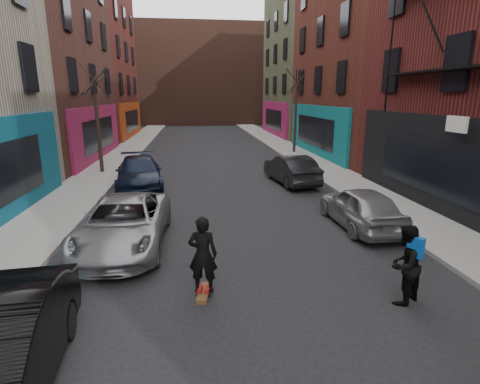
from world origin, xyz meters
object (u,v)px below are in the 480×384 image
object	(u,v)px
parked_right_far	(360,207)
parked_left_far	(124,223)
tree_left_far	(97,111)
pedestrian	(405,264)
tree_right_far	(296,105)
skateboarder	(203,255)
skateboard	(204,293)
parked_left_end	(139,173)
parked_right_end	(291,169)

from	to	relation	value
parked_right_far	parked_left_far	bearing A→B (deg)	4.57
tree_left_far	pedestrian	distance (m)	17.27
tree_left_far	tree_right_far	size ratio (longest dim) A/B	0.96
tree_left_far	skateboarder	distance (m)	14.75
parked_left_far	skateboard	world-z (taller)	parked_left_far
parked_left_end	parked_right_end	xyz separation A→B (m)	(7.19, 0.16, -0.02)
parked_left_end	pedestrian	bearing A→B (deg)	-65.87
tree_left_far	parked_right_end	bearing A→B (deg)	-19.65
parked_left_far	skateboarder	world-z (taller)	skateboarder
skateboarder	parked_right_end	bearing A→B (deg)	-104.33
tree_left_far	tree_right_far	distance (m)	13.78
tree_right_far	parked_right_far	distance (m)	16.26
tree_right_far	skateboarder	xyz separation A→B (m)	(-7.26, -19.61, -2.59)
tree_right_far	parked_left_far	world-z (taller)	tree_right_far
skateboard	parked_right_far	bearing A→B (deg)	45.57
parked_left_far	skateboarder	bearing A→B (deg)	-53.46
tree_right_far	parked_left_end	distance (m)	14.10
skateboarder	tree_left_far	bearing A→B (deg)	-59.55
skateboarder	skateboard	bearing A→B (deg)	-0.00
pedestrian	parked_right_far	bearing A→B (deg)	-134.62
parked_right_far	parked_right_end	bearing A→B (deg)	-85.42
parked_right_end	parked_left_far	bearing A→B (deg)	39.56
tree_left_far	parked_left_far	world-z (taller)	tree_left_far
parked_left_end	skateboarder	xyz separation A→B (m)	(2.65, -9.99, 0.23)
parked_right_far	skateboard	xyz separation A→B (m)	(-5.19, -3.74, -0.62)
tree_right_far	skateboard	bearing A→B (deg)	-110.32
tree_left_far	parked_left_far	distance (m)	11.35
parked_left_far	parked_right_far	xyz separation A→B (m)	(7.32, 0.73, -0.02)
tree_right_far	skateboard	xyz separation A→B (m)	(-7.26, -19.61, -3.48)
skateboard	tree_right_far	bearing A→B (deg)	79.45
parked_left_end	skateboard	xyz separation A→B (m)	(2.65, -9.99, -0.66)
parked_left_far	pedestrian	distance (m)	7.27
skateboarder	tree_right_far	bearing A→B (deg)	-100.55
parked_left_far	parked_left_end	bearing A→B (deg)	95.32
parked_left_far	parked_right_far	bearing A→B (deg)	6.85
tree_left_far	parked_left_end	size ratio (longest dim) A/B	1.32
skateboard	skateboarder	size ratio (longest dim) A/B	0.48
parked_right_far	pedestrian	distance (m)	4.66
parked_right_end	skateboarder	xyz separation A→B (m)	(-4.54, -10.16, 0.25)
tree_right_far	parked_left_end	size ratio (longest dim) A/B	1.38
parked_right_end	skateboarder	distance (m)	11.13
pedestrian	parked_left_far	bearing A→B (deg)	-62.06
parked_left_end	parked_right_end	world-z (taller)	parked_left_end
tree_right_far	parked_right_far	xyz separation A→B (m)	(-2.08, -15.87, -2.86)
parked_left_end	parked_right_far	bearing A→B (deg)	-46.40
skateboard	pedestrian	bearing A→B (deg)	-1.04
parked_left_far	skateboard	distance (m)	3.74
tree_left_far	parked_right_far	world-z (taller)	tree_left_far
parked_left_far	parked_right_far	world-z (taller)	parked_left_far
tree_left_far	parked_left_end	distance (m)	5.14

